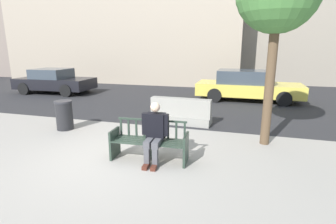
{
  "coord_description": "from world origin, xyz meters",
  "views": [
    {
      "loc": [
        2.7,
        -4.9,
        2.45
      ],
      "look_at": [
        0.79,
        1.71,
        0.75
      ],
      "focal_mm": 28.0,
      "sensor_mm": 36.0,
      "label": 1
    }
  ],
  "objects_px": {
    "seated_person": "(155,131)",
    "jersey_barrier_centre": "(181,113)",
    "street_bench": "(149,143)",
    "trash_bin": "(64,115)",
    "car_sedan_mid": "(54,81)",
    "car_taxi_near": "(247,85)"
  },
  "relations": [
    {
      "from": "street_bench",
      "to": "car_taxi_near",
      "type": "xyz_separation_m",
      "value": [
        2.09,
        7.64,
        0.31
      ]
    },
    {
      "from": "seated_person",
      "to": "car_taxi_near",
      "type": "distance_m",
      "value": 7.94
    },
    {
      "from": "seated_person",
      "to": "jersey_barrier_centre",
      "type": "xyz_separation_m",
      "value": [
        -0.16,
        3.08,
        -0.35
      ]
    },
    {
      "from": "street_bench",
      "to": "car_taxi_near",
      "type": "relative_size",
      "value": 0.36
    },
    {
      "from": "street_bench",
      "to": "trash_bin",
      "type": "height_order",
      "value": "trash_bin"
    },
    {
      "from": "street_bench",
      "to": "car_sedan_mid",
      "type": "distance_m",
      "value": 10.57
    },
    {
      "from": "street_bench",
      "to": "seated_person",
      "type": "bearing_deg",
      "value": -19.4
    },
    {
      "from": "street_bench",
      "to": "car_sedan_mid",
      "type": "xyz_separation_m",
      "value": [
        -8.03,
        6.87,
        0.26
      ]
    },
    {
      "from": "street_bench",
      "to": "jersey_barrier_centre",
      "type": "bearing_deg",
      "value": 90.29
    },
    {
      "from": "street_bench",
      "to": "car_sedan_mid",
      "type": "relative_size",
      "value": 0.41
    },
    {
      "from": "seated_person",
      "to": "jersey_barrier_centre",
      "type": "bearing_deg",
      "value": 92.9
    },
    {
      "from": "street_bench",
      "to": "jersey_barrier_centre",
      "type": "relative_size",
      "value": 0.85
    },
    {
      "from": "car_taxi_near",
      "to": "trash_bin",
      "type": "xyz_separation_m",
      "value": [
        -5.36,
        -6.24,
        -0.26
      ]
    },
    {
      "from": "trash_bin",
      "to": "jersey_barrier_centre",
      "type": "bearing_deg",
      "value": 26.56
    },
    {
      "from": "street_bench",
      "to": "seated_person",
      "type": "distance_m",
      "value": 0.33
    },
    {
      "from": "street_bench",
      "to": "seated_person",
      "type": "height_order",
      "value": "seated_person"
    },
    {
      "from": "car_taxi_near",
      "to": "seated_person",
      "type": "bearing_deg",
      "value": -104.25
    },
    {
      "from": "car_taxi_near",
      "to": "car_sedan_mid",
      "type": "bearing_deg",
      "value": -175.65
    },
    {
      "from": "seated_person",
      "to": "jersey_barrier_centre",
      "type": "distance_m",
      "value": 3.1
    },
    {
      "from": "jersey_barrier_centre",
      "to": "car_taxi_near",
      "type": "xyz_separation_m",
      "value": [
        2.11,
        4.62,
        0.37
      ]
    },
    {
      "from": "street_bench",
      "to": "trash_bin",
      "type": "xyz_separation_m",
      "value": [
        -3.27,
        1.4,
        0.05
      ]
    },
    {
      "from": "seated_person",
      "to": "trash_bin",
      "type": "height_order",
      "value": "seated_person"
    }
  ]
}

